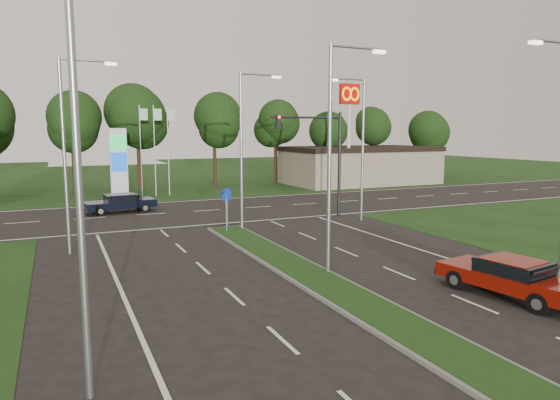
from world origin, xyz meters
name	(u,v)px	position (x,y,z in m)	size (l,w,h in m)	color
ground	(408,333)	(0.00, 0.00, 0.00)	(160.00, 160.00, 0.00)	black
verge_far	(132,177)	(0.00, 55.00, 0.00)	(160.00, 50.00, 0.02)	black
cross_road	(194,212)	(0.00, 24.00, 0.00)	(160.00, 12.00, 0.02)	black
median_kerb	(336,290)	(0.00, 4.00, 0.06)	(2.00, 26.00, 0.12)	slate
commercial_building	(360,165)	(22.00, 36.00, 2.00)	(16.00, 9.00, 4.00)	gray
streetlight_median_near	(334,147)	(1.00, 6.00, 5.08)	(2.53, 0.22, 9.00)	gray
streetlight_median_far	(244,143)	(1.00, 16.00, 5.08)	(2.53, 0.22, 9.00)	gray
streetlight_left_near	(88,161)	(-8.30, 0.00, 5.08)	(2.53, 0.22, 9.00)	gray
streetlight_left_far	(68,145)	(-8.30, 14.00, 5.08)	(2.53, 0.22, 9.00)	gray
streetlight_right_far	(360,142)	(8.80, 16.00, 5.08)	(2.53, 0.22, 9.00)	gray
traffic_signal	(322,148)	(7.19, 18.00, 4.65)	(5.10, 0.42, 7.00)	black
median_signs	(226,201)	(0.00, 16.40, 1.71)	(1.16, 1.76, 2.38)	gray
gas_pylon	(121,162)	(-3.79, 33.05, 3.20)	(5.80, 1.26, 8.00)	silver
mcdonalds_sign	(349,109)	(18.00, 31.97, 7.99)	(2.20, 0.47, 10.40)	silver
treeline_far	(152,120)	(0.10, 39.93, 6.83)	(6.00, 6.00, 9.90)	black
red_sedan	(511,276)	(5.29, 1.13, 0.71)	(2.69, 5.06, 1.32)	maroon
navy_sedan	(120,203)	(-4.84, 25.72, 0.71)	(4.99, 2.53, 1.32)	black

